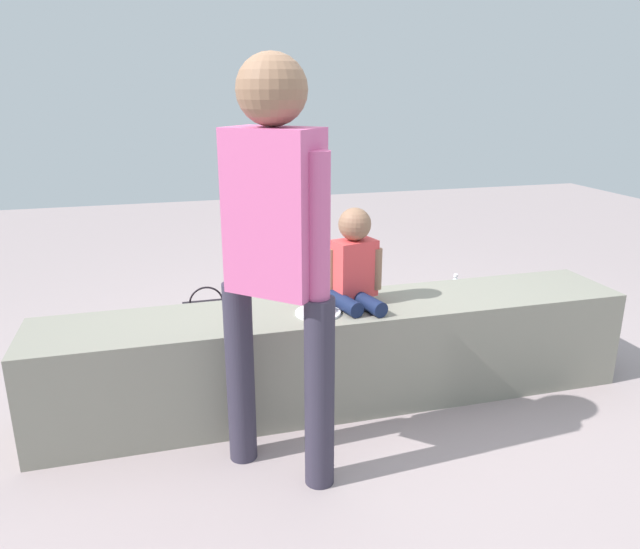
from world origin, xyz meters
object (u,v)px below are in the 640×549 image
Objects in this scene: cake_plate at (318,310)px; gift_bag at (334,320)px; cake_box_white at (423,327)px; handbag_black_leather at (207,318)px; child_seated at (354,263)px; adult_standing at (275,239)px; water_bottle_near_gift at (455,291)px; party_cup_red at (301,319)px.

gift_bag is (0.31, 0.77, -0.38)m from cake_plate.
handbag_black_leather reaches higher than cake_box_white.
adult_standing is (-0.50, -0.52, 0.28)m from child_seated.
water_bottle_near_gift is (1.38, 1.19, -0.43)m from cake_plate.
adult_standing is 15.78× the size of party_cup_red.
cake_plate is 2.12× the size of party_cup_red.
child_seated is 0.29× the size of adult_standing.
handbag_black_leather is at bearing 123.62° from child_seated.
water_bottle_near_gift is 2.26× the size of party_cup_red.
party_cup_red and cake_box_white have the same top height.
child_seated is at bearing 23.20° from cake_plate.
cake_box_white is at bearing 44.32° from adult_standing.
party_cup_red is at bearing 113.31° from gift_bag.
gift_bag is at bearing 177.06° from cake_box_white.
handbag_black_leather is (-0.62, 0.00, 0.07)m from party_cup_red.
adult_standing is at bearing -135.70° from water_bottle_near_gift.
cake_box_white is (0.91, 0.74, -0.48)m from cake_plate.
adult_standing is 1.59m from gift_bag.
handbag_black_leather is (-0.76, 0.32, -0.03)m from gift_bag.
child_seated is at bearing -137.37° from cake_box_white.
water_bottle_near_gift is 0.70× the size of handbag_black_leather.
party_cup_red is at bearing -174.88° from water_bottle_near_gift.
handbag_black_leather is at bearing 165.64° from cake_box_white.
water_bottle_near_gift reaches higher than cake_box_white.
cake_plate is (0.28, 0.43, -0.47)m from adult_standing.
adult_standing reaches higher than child_seated.
gift_bag is at bearing -22.67° from handbag_black_leather.
child_seated reaches higher than gift_bag.
adult_standing is at bearing -135.68° from cake_box_white.
gift_bag is 1.49× the size of water_bottle_near_gift.
handbag_black_leather is (-1.83, -0.11, 0.01)m from water_bottle_near_gift.
adult_standing is 1.93m from cake_box_white.
cake_plate is 1.27m from cake_box_white.
adult_standing reaches higher than handbag_black_leather.
handbag_black_leather is at bearing 157.33° from gift_bag.
child_seated is 1.17m from cake_box_white.
cake_plate is at bearing -156.80° from child_seated.
adult_standing is 2.49m from water_bottle_near_gift.
water_bottle_near_gift is 1.83m from handbag_black_leather.
cake_plate reaches higher than water_bottle_near_gift.
adult_standing is at bearing -106.83° from party_cup_red.
child_seated is 0.77m from adult_standing.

